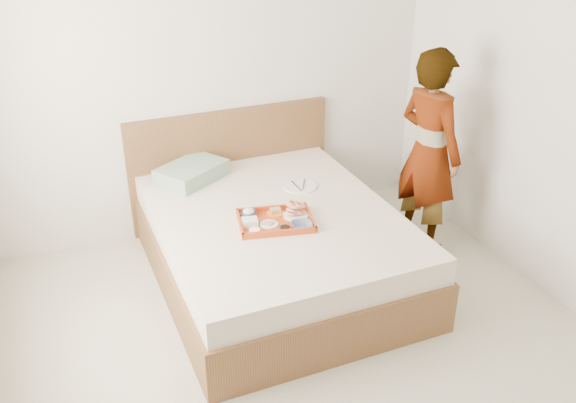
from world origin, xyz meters
The scene contains 16 objects.
ground centered at (0.00, 0.00, 0.00)m, with size 3.50×4.00×0.01m, color beige.
wall_back centered at (0.00, 2.00, 1.30)m, with size 3.50×0.01×2.60m, color silver.
bed centered at (0.09, 1.00, 0.27)m, with size 1.65×2.00×0.53m, color brown.
headboard centered at (0.09, 1.97, 0.47)m, with size 1.65×0.06×0.95m, color brown.
pillow centered at (-0.29, 1.73, 0.59)m, with size 0.49×0.34×0.12m, color #8AAF91.
tray centered at (0.03, 0.86, 0.55)m, with size 0.48×0.35×0.04m, color #B94B0F.
prawn_plate centered at (0.19, 0.88, 0.55)m, with size 0.17×0.17×0.01m, color white.
navy_bowl_big centered at (0.16, 0.72, 0.56)m, with size 0.14×0.14×0.03m, color #191D42.
sauce_dish centered at (0.04, 0.72, 0.56)m, with size 0.07×0.07×0.03m, color black.
meat_plate centered at (-0.02, 0.83, 0.55)m, with size 0.12×0.12×0.01m, color white.
bread_plate centered at (0.07, 0.96, 0.55)m, with size 0.12×0.12×0.01m, color orange.
salad_bowl centered at (-0.10, 1.00, 0.56)m, with size 0.11×0.11×0.03m, color #191D42.
plastic_tub centered at (-0.14, 0.88, 0.57)m, with size 0.10×0.08×0.04m, color silver.
cheese_round centered at (-0.14, 0.77, 0.56)m, with size 0.07×0.07×0.02m, color white.
dinner_plate centered at (0.40, 1.29, 0.54)m, with size 0.25×0.25×0.01m, color white.
person centered at (1.30, 1.00, 0.77)m, with size 0.56×0.37×1.54m, color white.
Camera 1 is at (-1.28, -2.45, 2.53)m, focal length 38.72 mm.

